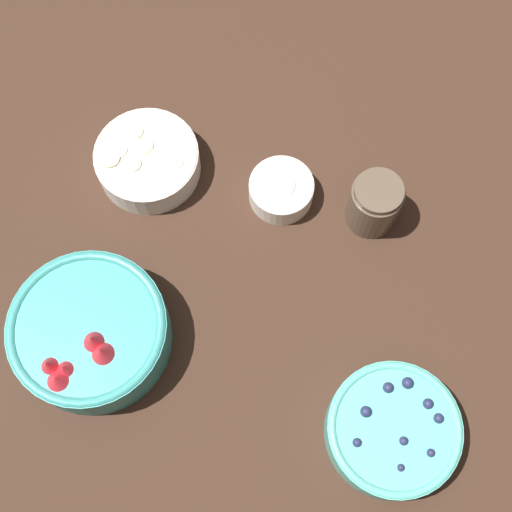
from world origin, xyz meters
TOP-DOWN VIEW (x-y plane):
  - ground_plane at (0.00, 0.00)m, footprint 4.00×4.00m
  - bowl_strawberries at (0.17, 0.17)m, footprint 0.22×0.22m
  - bowl_blueberries at (-0.26, 0.15)m, footprint 0.18×0.18m
  - bowl_bananas at (0.21, -0.10)m, footprint 0.16×0.16m
  - bowl_cream at (0.01, -0.13)m, footprint 0.10×0.10m
  - jar_chocolate at (-0.13, -0.15)m, footprint 0.08×0.08m

SIDE VIEW (x-z plane):
  - ground_plane at x=0.00m, z-range 0.00..0.00m
  - bowl_cream at x=0.01m, z-range 0.00..0.05m
  - bowl_bananas at x=0.21m, z-range 0.00..0.06m
  - bowl_blueberries at x=-0.26m, z-range 0.00..0.06m
  - jar_chocolate at x=-0.13m, z-range 0.00..0.09m
  - bowl_strawberries at x=0.17m, z-range 0.00..0.09m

